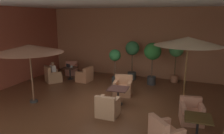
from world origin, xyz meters
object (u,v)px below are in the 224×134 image
(potted_tree_mid_right, at_px, (132,53))
(potted_tree_right_corner, at_px, (176,54))
(armchair_front_left_south, at_px, (52,76))
(potted_tree_left_corner, at_px, (115,60))
(armchair_front_left_north, at_px, (85,76))
(patio_umbrella_center_beige, at_px, (29,49))
(cafe_table_mid_center, at_px, (198,122))
(open_laptop, at_px, (69,66))
(cafe_table_front_left, at_px, (70,70))
(armchair_mid_center_south, at_px, (191,113))
(cafe_table_front_right, at_px, (118,92))
(armchair_front_right_east, at_px, (123,88))
(iced_drink_cup, at_px, (72,66))
(patron_blue_shirt, at_px, (53,69))
(armchair_front_left_east, at_px, (72,70))
(patio_umbrella_tall_red, at_px, (188,42))
(potted_tree_mid_left, at_px, (152,55))
(armchair_front_right_north, at_px, (108,108))

(potted_tree_mid_right, xyz_separation_m, potted_tree_right_corner, (2.28, 0.34, 0.06))
(armchair_front_left_south, bearing_deg, potted_tree_left_corner, 12.73)
(armchair_front_left_north, relative_size, patio_umbrella_center_beige, 0.31)
(cafe_table_mid_center, xyz_separation_m, open_laptop, (-6.77, 4.03, 0.21))
(cafe_table_front_left, relative_size, armchair_mid_center_south, 0.80)
(cafe_table_front_right, bearing_deg, cafe_table_front_left, 146.87)
(cafe_table_front_right, height_order, armchair_front_right_east, armchair_front_right_east)
(armchair_front_left_south, height_order, cafe_table_front_right, armchair_front_left_south)
(cafe_table_mid_center, relative_size, open_laptop, 2.14)
(armchair_mid_center_south, xyz_separation_m, potted_tree_left_corner, (-3.79, 2.89, 1.00))
(iced_drink_cup, bearing_deg, cafe_table_front_left, -159.91)
(armchair_mid_center_south, distance_m, patron_blue_shirt, 7.42)
(armchair_front_left_east, xyz_separation_m, patio_umbrella_center_beige, (0.85, -4.35, 1.92))
(potted_tree_left_corner, bearing_deg, armchair_front_left_south, -167.27)
(armchair_mid_center_south, bearing_deg, patio_umbrella_center_beige, -175.11)
(patio_umbrella_tall_red, height_order, patron_blue_shirt, patio_umbrella_tall_red)
(armchair_front_right_east, height_order, armchair_mid_center_south, armchair_front_right_east)
(cafe_table_mid_center, xyz_separation_m, potted_tree_left_corner, (-3.98, 3.94, 0.79))
(cafe_table_front_right, xyz_separation_m, potted_tree_mid_left, (0.75, 3.08, 1.03))
(potted_tree_right_corner, height_order, patron_blue_shirt, potted_tree_right_corner)
(armchair_front_right_east, xyz_separation_m, potted_tree_left_corner, (-0.85, 1.25, 0.98))
(armchair_front_right_north, distance_m, potted_tree_left_corner, 3.79)
(armchair_front_right_north, relative_size, armchair_front_right_east, 0.90)
(armchair_front_right_north, height_order, patio_umbrella_center_beige, patio_umbrella_center_beige)
(potted_tree_mid_left, bearing_deg, open_laptop, -172.38)
(potted_tree_left_corner, height_order, potted_tree_mid_left, potted_tree_mid_left)
(armchair_front_left_south, xyz_separation_m, armchair_mid_center_south, (7.11, -2.14, -0.01))
(armchair_front_left_north, bearing_deg, potted_tree_left_corner, 1.47)
(patio_umbrella_center_beige, xyz_separation_m, potted_tree_mid_right, (2.87, 4.67, -0.73))
(patio_umbrella_tall_red, bearing_deg, potted_tree_mid_left, 129.07)
(armchair_front_left_south, distance_m, potted_tree_mid_left, 5.44)
(cafe_table_mid_center, height_order, iced_drink_cup, iced_drink_cup)
(open_laptop, bearing_deg, potted_tree_mid_left, 7.62)
(potted_tree_right_corner, bearing_deg, armchair_mid_center_south, -78.01)
(armchair_front_right_north, distance_m, open_laptop, 5.27)
(potted_tree_mid_right, height_order, open_laptop, potted_tree_mid_right)
(potted_tree_left_corner, bearing_deg, patio_umbrella_center_beige, -124.17)
(armchair_front_left_north, xyz_separation_m, potted_tree_left_corner, (1.72, 0.04, 1.00))
(iced_drink_cup, bearing_deg, open_laptop, -179.55)
(cafe_table_front_right, xyz_separation_m, potted_tree_right_corner, (1.82, 3.98, 1.01))
(cafe_table_front_left, relative_size, potted_tree_right_corner, 0.35)
(armchair_front_left_north, distance_m, patron_blue_shirt, 1.76)
(armchair_front_left_south, distance_m, cafe_table_front_right, 4.64)
(armchair_front_left_east, distance_m, cafe_table_mid_center, 8.65)
(potted_tree_left_corner, xyz_separation_m, potted_tree_mid_left, (1.76, 0.70, 0.26))
(armchair_front_left_east, xyz_separation_m, potted_tree_left_corner, (3.16, -0.94, 1.00))
(armchair_front_left_east, bearing_deg, armchair_front_right_east, -28.64)
(armchair_front_right_north, bearing_deg, cafe_table_front_right, 90.49)
(potted_tree_right_corner, bearing_deg, potted_tree_mid_left, -140.09)
(potted_tree_left_corner, relative_size, iced_drink_cup, 16.78)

